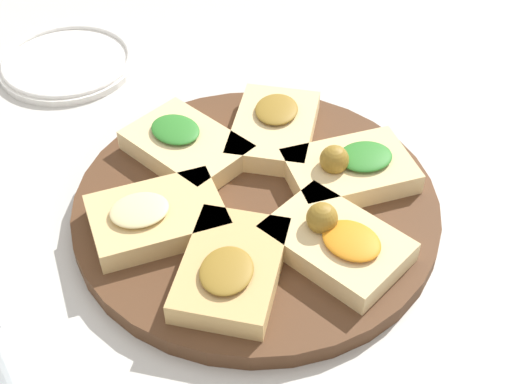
% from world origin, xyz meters
% --- Properties ---
extents(ground_plane, '(3.00, 3.00, 0.00)m').
position_xyz_m(ground_plane, '(0.00, 0.00, 0.00)').
color(ground_plane, beige).
extents(serving_board, '(0.44, 0.44, 0.02)m').
position_xyz_m(serving_board, '(0.00, 0.00, 0.01)').
color(serving_board, '#51331E').
rests_on(serving_board, ground_plane).
extents(focaccia_slice_0, '(0.17, 0.14, 0.06)m').
position_xyz_m(focaccia_slice_0, '(0.12, 0.03, 0.04)').
color(focaccia_slice_0, '#E5C689').
rests_on(focaccia_slice_0, serving_board).
extents(focaccia_slice_1, '(0.13, 0.17, 0.06)m').
position_xyz_m(focaccia_slice_1, '(0.03, 0.12, 0.04)').
color(focaccia_slice_1, '#E5C689').
rests_on(focaccia_slice_1, serving_board).
extents(focaccia_slice_2, '(0.18, 0.18, 0.04)m').
position_xyz_m(focaccia_slice_2, '(-0.09, 0.08, 0.04)').
color(focaccia_slice_2, '#E5C689').
rests_on(focaccia_slice_2, serving_board).
extents(focaccia_slice_3, '(0.17, 0.14, 0.04)m').
position_xyz_m(focaccia_slice_3, '(-0.12, -0.03, 0.04)').
color(focaccia_slice_3, '#E5C689').
rests_on(focaccia_slice_3, serving_board).
extents(focaccia_slice_4, '(0.13, 0.17, 0.04)m').
position_xyz_m(focaccia_slice_4, '(-0.03, -0.12, 0.04)').
color(focaccia_slice_4, '#DBB775').
rests_on(focaccia_slice_4, serving_board).
extents(focaccia_slice_5, '(0.18, 0.18, 0.04)m').
position_xyz_m(focaccia_slice_5, '(0.09, -0.09, 0.04)').
color(focaccia_slice_5, tan).
rests_on(focaccia_slice_5, serving_board).
extents(plate_left, '(0.21, 0.21, 0.02)m').
position_xyz_m(plate_left, '(-0.42, -0.08, 0.01)').
color(plate_left, white).
rests_on(plate_left, ground_plane).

